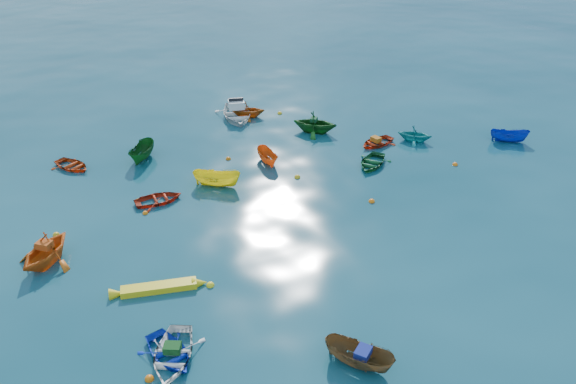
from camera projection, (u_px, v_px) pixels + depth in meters
name	position (u px, v px, depth m)	size (l,w,h in m)	color
ground	(331.00, 241.00, 29.42)	(160.00, 160.00, 0.00)	#093643
dinghy_blue_sw	(170.00, 356.00, 22.37)	(1.96, 2.74, 0.57)	#1136DB
dinghy_white_near	(173.00, 359.00, 22.25)	(2.29, 3.20, 0.66)	white
sampan_brown_mid	(358.00, 365.00, 21.98)	(1.09, 2.90, 1.12)	brown
dinghy_orange_w	(48.00, 262.00, 27.77)	(2.82, 3.27, 1.72)	orange
sampan_yellow_mid	(217.00, 186.00, 34.58)	(1.14, 3.02, 1.17)	yellow
dinghy_green_e	(372.00, 165.00, 37.05)	(2.15, 3.00, 0.62)	#135426
dinghy_cyan_se	(414.00, 141.00, 40.39)	(2.06, 2.38, 1.25)	teal
dinghy_red_nw	(159.00, 202.00, 32.89)	(1.97, 2.76, 0.57)	#B0250E
sampan_orange_n	(268.00, 163.00, 37.35)	(0.98, 2.61, 1.01)	#E35B15
dinghy_green_n	(315.00, 132.00, 41.75)	(2.80, 3.24, 1.71)	#135316
dinghy_red_ne	(376.00, 145.00, 39.84)	(2.00, 2.79, 0.58)	red
sampan_blue_far	(508.00, 141.00, 40.32)	(1.01, 2.68, 1.04)	#0D28A8
dinghy_red_far	(73.00, 168.00, 36.69)	(1.97, 2.76, 0.57)	#BE3B0F
dinghy_orange_far	(248.00, 117.00, 44.37)	(2.26, 2.62, 1.38)	#BE5811
sampan_green_far	(143.00, 159.00, 37.79)	(1.17, 3.10, 1.20)	#114C18
kayak_yellow	(159.00, 290.00, 25.92)	(0.62, 4.13, 0.42)	yellow
motorboat_white	(237.00, 118.00, 44.20)	(3.28, 4.59, 1.55)	white
tarp_green_a	(172.00, 348.00, 22.09)	(0.67, 0.51, 0.33)	#114517
tarp_blue_a	(363.00, 353.00, 21.56)	(0.70, 0.53, 0.34)	navy
tarp_orange_a	(44.00, 245.00, 27.30)	(0.71, 0.54, 0.34)	#C04813
tarp_green_b	(314.00, 120.00, 41.28)	(0.59, 0.45, 0.29)	#104321
tarp_orange_b	(376.00, 139.00, 39.56)	(0.66, 0.50, 0.32)	#B55E12
buoy_or_a	(149.00, 379.00, 21.35)	(0.36, 0.36, 0.36)	orange
buoy_ye_a	(210.00, 286.00, 26.21)	(0.38, 0.38, 0.38)	yellow
buoy_or_b	(372.00, 202.00, 32.90)	(0.37, 0.37, 0.37)	orange
buoy_ye_b	(56.00, 235.00, 29.87)	(0.35, 0.35, 0.35)	gold
buoy_or_c	(145.00, 214.00, 31.76)	(0.32, 0.32, 0.32)	orange
buoy_ye_c	(297.00, 178.00, 35.52)	(0.39, 0.39, 0.39)	gold
buoy_or_d	(455.00, 165.00, 37.06)	(0.36, 0.36, 0.36)	orange
buoy_ye_d	(138.00, 201.00, 33.00)	(0.30, 0.30, 0.30)	yellow
buoy_or_e	(228.00, 159.00, 37.80)	(0.36, 0.36, 0.36)	orange
buoy_ye_e	(280.00, 114.00, 44.97)	(0.38, 0.38, 0.38)	yellow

